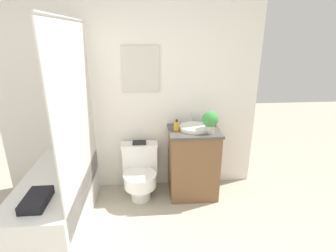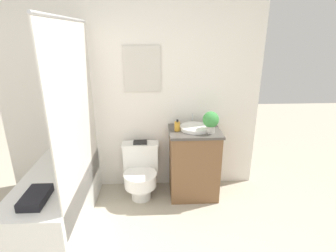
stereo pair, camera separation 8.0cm
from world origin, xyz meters
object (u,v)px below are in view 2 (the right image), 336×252
(sink, at_px, (195,128))
(toilet, at_px, (141,171))
(potted_plant, at_px, (211,121))
(book_on_tank, at_px, (140,142))
(soap_bottle, at_px, (177,126))

(sink, bearing_deg, toilet, -178.03)
(potted_plant, distance_m, book_on_tank, 0.87)
(soap_bottle, distance_m, potted_plant, 0.37)
(sink, bearing_deg, potted_plant, -34.81)
(soap_bottle, bearing_deg, potted_plant, -12.31)
(soap_bottle, distance_m, book_on_tank, 0.50)
(toilet, bearing_deg, sink, 1.97)
(sink, relative_size, book_on_tank, 2.36)
(potted_plant, xyz_separation_m, book_on_tank, (-0.78, 0.20, -0.32))
(sink, height_order, soap_bottle, same)
(sink, distance_m, soap_bottle, 0.21)
(sink, bearing_deg, book_on_tank, 171.33)
(soap_bottle, height_order, book_on_tank, soap_bottle)
(potted_plant, bearing_deg, sink, 145.19)
(potted_plant, bearing_deg, soap_bottle, 167.69)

